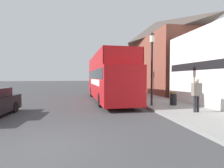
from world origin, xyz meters
TOP-DOWN VIEW (x-y plane):
  - ground_plane at (0.00, 21.00)m, footprint 144.00×144.00m
  - sidewalk at (6.93, 18.00)m, footprint 3.55×108.00m
  - brick_terrace_rear at (11.70, 19.54)m, footprint 6.00×18.83m
  - tour_bus at (3.21, 9.97)m, footprint 2.98×11.04m
  - parked_car_ahead_of_bus at (4.07, 18.20)m, footprint 1.75×4.39m
  - pedestrian_second at (7.13, 3.32)m, footprint 0.48×0.26m
  - lamp_post_nearest at (5.61, 5.88)m, footprint 0.35×0.35m
  - lamp_post_second at (5.64, 12.97)m, footprint 0.35×0.35m
  - lamp_post_third at (5.55, 20.06)m, footprint 0.35×0.35m
  - litter_bin at (7.12, 5.77)m, footprint 0.48×0.48m

SIDE VIEW (x-z plane):
  - ground_plane at x=0.00m, z-range 0.00..0.00m
  - sidewalk at x=6.93m, z-range 0.00..0.14m
  - litter_bin at x=7.12m, z-range 0.17..1.05m
  - parked_car_ahead_of_bus at x=4.07m, z-range -0.03..1.31m
  - pedestrian_second at x=7.13m, z-range 0.33..2.17m
  - tour_bus at x=3.21m, z-range -0.16..3.72m
  - lamp_post_second at x=5.64m, z-range 1.04..5.83m
  - lamp_post_nearest at x=5.61m, z-range 1.05..5.95m
  - lamp_post_third at x=5.55m, z-range 1.07..6.18m
  - brick_terrace_rear at x=11.70m, z-range 0.00..10.23m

